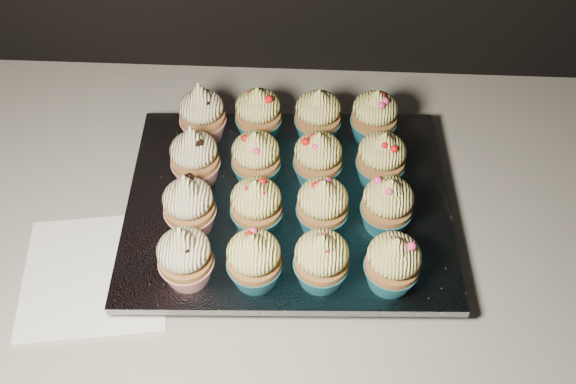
% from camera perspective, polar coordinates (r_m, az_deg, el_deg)
% --- Properties ---
extents(cabinet, '(2.40, 0.60, 0.86)m').
position_cam_1_polar(cabinet, '(1.25, 0.30, -15.40)').
color(cabinet, black).
rests_on(cabinet, ground).
extents(worktop, '(2.44, 0.64, 0.04)m').
position_cam_1_polar(worktop, '(0.86, 0.42, -2.95)').
color(worktop, beige).
rests_on(worktop, cabinet).
extents(napkin, '(0.20, 0.20, 0.00)m').
position_cam_1_polar(napkin, '(0.83, -16.72, -7.02)').
color(napkin, white).
rests_on(napkin, worktop).
extents(baking_tray, '(0.39, 0.30, 0.02)m').
position_cam_1_polar(baking_tray, '(0.84, 0.00, -1.71)').
color(baking_tray, black).
rests_on(baking_tray, worktop).
extents(foil_lining, '(0.42, 0.34, 0.01)m').
position_cam_1_polar(foil_lining, '(0.82, 0.00, -0.98)').
color(foil_lining, silver).
rests_on(foil_lining, baking_tray).
extents(cupcake_0, '(0.06, 0.06, 0.10)m').
position_cam_1_polar(cupcake_0, '(0.73, -9.15, -5.68)').
color(cupcake_0, red).
rests_on(cupcake_0, foil_lining).
extents(cupcake_1, '(0.06, 0.06, 0.08)m').
position_cam_1_polar(cupcake_1, '(0.72, -3.03, -6.02)').
color(cupcake_1, '#1B6980').
rests_on(cupcake_1, foil_lining).
extents(cupcake_2, '(0.06, 0.06, 0.08)m').
position_cam_1_polar(cupcake_2, '(0.72, 2.99, -6.06)').
color(cupcake_2, '#1B6980').
rests_on(cupcake_2, foil_lining).
extents(cupcake_3, '(0.06, 0.06, 0.08)m').
position_cam_1_polar(cupcake_3, '(0.73, 9.28, -6.25)').
color(cupcake_3, '#1B6980').
rests_on(cupcake_3, foil_lining).
extents(cupcake_4, '(0.06, 0.06, 0.10)m').
position_cam_1_polar(cupcake_4, '(0.77, -8.79, -1.16)').
color(cupcake_4, red).
rests_on(cupcake_4, foil_lining).
extents(cupcake_5, '(0.06, 0.06, 0.08)m').
position_cam_1_polar(cupcake_5, '(0.76, -2.83, -1.25)').
color(cupcake_5, '#1B6980').
rests_on(cupcake_5, foil_lining).
extents(cupcake_6, '(0.06, 0.06, 0.08)m').
position_cam_1_polar(cupcake_6, '(0.76, 3.08, -1.26)').
color(cupcake_6, '#1B6980').
rests_on(cupcake_6, foil_lining).
extents(cupcake_7, '(0.06, 0.06, 0.08)m').
position_cam_1_polar(cupcake_7, '(0.77, 8.80, -1.14)').
color(cupcake_7, '#1B6980').
rests_on(cupcake_7, foil_lining).
extents(cupcake_8, '(0.06, 0.06, 0.10)m').
position_cam_1_polar(cupcake_8, '(0.82, -8.30, 3.09)').
color(cupcake_8, red).
rests_on(cupcake_8, foil_lining).
extents(cupcake_9, '(0.06, 0.06, 0.08)m').
position_cam_1_polar(cupcake_9, '(0.82, -2.87, 3.02)').
color(cupcake_9, '#1B6980').
rests_on(cupcake_9, foil_lining).
extents(cupcake_10, '(0.06, 0.06, 0.08)m').
position_cam_1_polar(cupcake_10, '(0.81, 2.68, 2.96)').
color(cupcake_10, '#1B6980').
rests_on(cupcake_10, foil_lining).
extents(cupcake_11, '(0.06, 0.06, 0.08)m').
position_cam_1_polar(cupcake_11, '(0.82, 8.28, 2.91)').
color(cupcake_11, '#1B6980').
rests_on(cupcake_11, foil_lining).
extents(cupcake_12, '(0.06, 0.06, 0.10)m').
position_cam_1_polar(cupcake_12, '(0.88, -7.64, 6.89)').
color(cupcake_12, red).
rests_on(cupcake_12, foil_lining).
extents(cupcake_13, '(0.06, 0.06, 0.08)m').
position_cam_1_polar(cupcake_13, '(0.87, -2.66, 6.93)').
color(cupcake_13, '#1B6980').
rests_on(cupcake_13, foil_lining).
extents(cupcake_14, '(0.06, 0.06, 0.08)m').
position_cam_1_polar(cupcake_14, '(0.87, 2.67, 6.76)').
color(cupcake_14, '#1B6980').
rests_on(cupcake_14, foil_lining).
extents(cupcake_15, '(0.06, 0.06, 0.08)m').
position_cam_1_polar(cupcake_15, '(0.88, 7.67, 6.66)').
color(cupcake_15, '#1B6980').
rests_on(cupcake_15, foil_lining).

